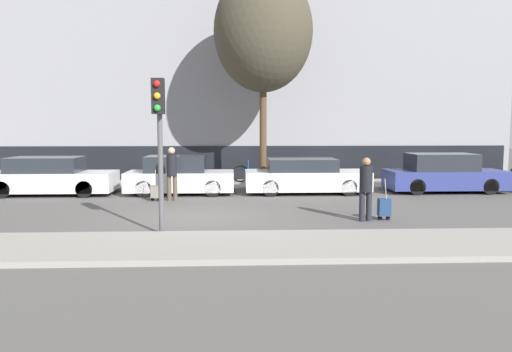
{
  "coord_description": "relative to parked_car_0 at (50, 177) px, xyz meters",
  "views": [
    {
      "loc": [
        0.9,
        -13.87,
        2.55
      ],
      "look_at": [
        1.62,
        1.8,
        0.95
      ],
      "focal_mm": 35.0,
      "sensor_mm": 36.0,
      "label": 1
    }
  ],
  "objects": [
    {
      "name": "ground_plane",
      "position": [
        5.83,
        -4.66,
        -0.65
      ],
      "size": [
        80.0,
        80.0,
        0.0
      ],
      "primitive_type": "plane",
      "color": "#565451"
    },
    {
      "name": "sidewalk_near",
      "position": [
        5.83,
        -8.41,
        -0.59
      ],
      "size": [
        28.0,
        2.5,
        0.12
      ],
      "color": "gray",
      "rests_on": "ground_plane"
    },
    {
      "name": "sidewalk_far",
      "position": [
        5.83,
        2.34,
        -0.59
      ],
      "size": [
        28.0,
        3.0,
        0.12
      ],
      "color": "gray",
      "rests_on": "ground_plane"
    },
    {
      "name": "building_facade",
      "position": [
        5.83,
        5.8,
        4.79
      ],
      "size": [
        28.0,
        2.58,
        10.92
      ],
      "color": "gray",
      "rests_on": "ground_plane"
    },
    {
      "name": "parked_car_0",
      "position": [
        0.0,
        0.0,
        0.0
      ],
      "size": [
        4.59,
        1.79,
        1.39
      ],
      "color": "silver",
      "rests_on": "ground_plane"
    },
    {
      "name": "parked_car_1",
      "position": [
        4.73,
        -0.03,
        0.01
      ],
      "size": [
        3.95,
        1.73,
        1.42
      ],
      "color": "silver",
      "rests_on": "ground_plane"
    },
    {
      "name": "parked_car_2",
      "position": [
        9.45,
        -0.0,
        -0.03
      ],
      "size": [
        4.59,
        1.84,
        1.31
      ],
      "color": "silver",
      "rests_on": "ground_plane"
    },
    {
      "name": "parked_car_3",
      "position": [
        14.78,
        0.07,
        0.03
      ],
      "size": [
        4.43,
        1.73,
        1.48
      ],
      "color": "navy",
      "rests_on": "ground_plane"
    },
    {
      "name": "pedestrian_left",
      "position": [
        4.66,
        -1.62,
        0.38
      ],
      "size": [
        0.35,
        0.34,
        1.81
      ],
      "rotation": [
        0.0,
        0.0,
        0.22
      ],
      "color": "#4C4233",
      "rests_on": "ground_plane"
    },
    {
      "name": "trolley_left",
      "position": [
        4.12,
        -1.74,
        -0.33
      ],
      "size": [
        0.34,
        0.29,
        1.07
      ],
      "color": "slate",
      "rests_on": "ground_plane"
    },
    {
      "name": "pedestrian_right",
      "position": [
        10.25,
        -5.55,
        0.31
      ],
      "size": [
        0.35,
        0.34,
        1.7
      ],
      "rotation": [
        0.0,
        0.0,
        3.33
      ],
      "color": "#23232D",
      "rests_on": "ground_plane"
    },
    {
      "name": "trolley_right",
      "position": [
        10.79,
        -5.45,
        -0.3
      ],
      "size": [
        0.34,
        0.29,
        1.12
      ],
      "color": "navy",
      "rests_on": "ground_plane"
    },
    {
      "name": "traffic_light",
      "position": [
        5.05,
        -7.02,
        1.92
      ],
      "size": [
        0.28,
        0.47,
        3.6
      ],
      "color": "#515154",
      "rests_on": "ground_plane"
    },
    {
      "name": "parked_bicycle",
      "position": [
        7.57,
        2.71,
        -0.16
      ],
      "size": [
        1.77,
        0.06,
        0.96
      ],
      "color": "black",
      "rests_on": "sidewalk_far"
    },
    {
      "name": "bare_tree_near_crossing",
      "position": [
        7.94,
        1.49,
        5.56
      ],
      "size": [
        3.89,
        3.89,
        8.49
      ],
      "color": "#4C3826",
      "rests_on": "sidewalk_far"
    }
  ]
}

